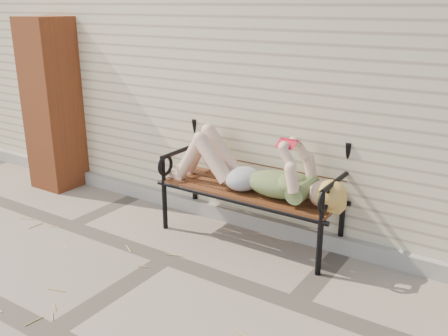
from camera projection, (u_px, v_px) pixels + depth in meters
The scene contains 7 objects.
ground at pixel (166, 259), 4.39m from camera, with size 80.00×80.00×0.00m, color gray.
house_wall at pixel (314, 56), 6.30m from camera, with size 8.00×4.00×3.00m, color beige.
foundation_strip at pixel (226, 214), 5.14m from camera, with size 8.00×0.10×0.15m, color gray.
brick_pillar at pixel (53, 105), 5.87m from camera, with size 0.50×0.50×2.00m, color #A24B24.
garden_bench at pixel (256, 169), 4.64m from camera, with size 1.85×0.74×1.20m.
reading_woman at pixel (249, 169), 4.51m from camera, with size 1.75×0.40×0.55m.
straw_scatter at pixel (56, 287), 3.94m from camera, with size 2.65×1.39×0.01m.
Camera 1 is at (2.57, -2.99, 2.15)m, focal length 40.00 mm.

